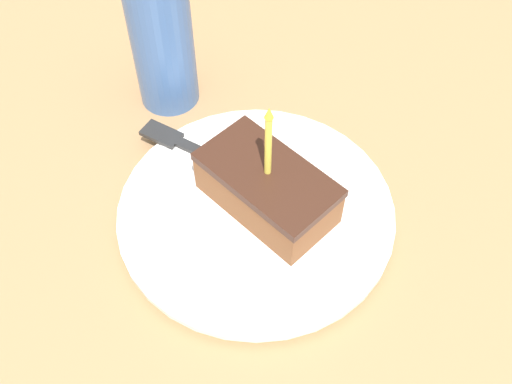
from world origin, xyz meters
TOP-DOWN VIEW (x-y plane):
  - ground_plane at (0.00, 0.00)m, footprint 2.40×2.40m
  - plate at (-0.02, -0.01)m, footprint 0.28×0.28m
  - cake_slice at (-0.03, -0.01)m, footprint 0.07×0.14m
  - fork at (-0.03, -0.10)m, footprint 0.07×0.20m
  - bottle at (-0.07, -0.22)m, footprint 0.07×0.07m

SIDE VIEW (x-z plane):
  - ground_plane at x=0.00m, z-range -0.04..0.00m
  - plate at x=-0.02m, z-range 0.00..0.02m
  - fork at x=-0.03m, z-range 0.02..0.02m
  - cake_slice at x=-0.03m, z-range -0.02..0.11m
  - bottle at x=-0.07m, z-range -0.02..0.23m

